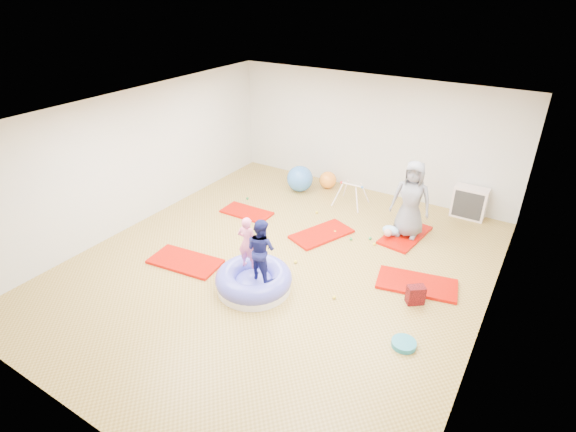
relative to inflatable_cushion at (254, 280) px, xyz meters
The scene contains 19 objects.
room 1.48m from the inflatable_cushion, 90.05° to the left, with size 7.01×8.01×2.81m.
gym_mat_front_left 1.55m from the inflatable_cushion, behind, with size 1.33×0.67×0.06m, color #C80B01.
gym_mat_mid_left 2.78m from the inflatable_cushion, 129.06° to the left, with size 1.13×0.56×0.05m, color #C80B01.
gym_mat_center_back 2.19m from the inflatable_cushion, 86.19° to the left, with size 1.28×0.64×0.05m, color #C80B01.
gym_mat_right 2.81m from the inflatable_cushion, 33.39° to the left, with size 1.34×0.67×0.06m, color #C80B01.
gym_mat_rear_right 3.46m from the inflatable_cushion, 61.97° to the left, with size 1.28×0.64×0.05m, color #C80B01.
inflatable_cushion is the anchor object (origin of this frame).
child_pink 0.72m from the inflatable_cushion, 149.47° to the left, with size 0.35×0.23×0.95m, color pink.
child_navy 0.78m from the inflatable_cushion, ahead, with size 0.52×0.41×1.07m, color #141756.
adult_caregiver 3.54m from the inflatable_cushion, 61.73° to the left, with size 0.78×0.51×1.59m, color slate.
infant 3.15m from the inflatable_cushion, 64.20° to the left, with size 0.34×0.35×0.20m.
ball_pit_balls 2.02m from the inflatable_cushion, 85.65° to the left, with size 3.52×2.58×0.07m.
exercise_ball_blue 4.07m from the inflatable_cushion, 109.37° to the left, with size 0.64×0.64×0.64m, color #3471C5.
exercise_ball_orange 4.44m from the inflatable_cushion, 100.88° to the left, with size 0.43×0.43×0.43m, color orange.
infant_play_gym 3.77m from the inflatable_cushion, 89.05° to the left, with size 0.70×0.66×0.53m.
cube_shelf 5.24m from the inflatable_cushion, 61.38° to the left, with size 0.70×0.35×0.70m.
balance_disc 2.64m from the inflatable_cushion, ahead, with size 0.36×0.36×0.08m, color teal.
backpack 2.68m from the inflatable_cushion, 23.34° to the left, with size 0.28×0.17×0.33m, color #9B0B11.
yellow_toy 0.69m from the inflatable_cushion, 148.73° to the left, with size 0.18×0.18×0.03m, color yellow.
Camera 1 is at (3.77, -5.77, 4.72)m, focal length 28.00 mm.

